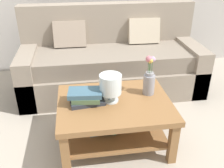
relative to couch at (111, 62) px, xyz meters
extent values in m
plane|color=#ADA393|center=(-0.10, -0.83, -0.36)|extent=(10.00, 10.00, 0.00)
cube|color=gray|center=(0.00, -0.07, -0.18)|extent=(2.25, 0.90, 0.36)
cube|color=gray|center=(0.00, -0.10, 0.10)|extent=(2.01, 0.74, 0.20)
cube|color=gray|center=(0.00, 0.28, 0.35)|extent=(2.25, 0.20, 0.70)
cube|color=gray|center=(-1.03, -0.07, -0.06)|extent=(0.20, 0.90, 0.60)
cube|color=gray|center=(1.03, -0.07, -0.06)|extent=(0.20, 0.90, 0.60)
cube|color=gray|center=(-0.51, 0.14, 0.36)|extent=(0.40, 0.19, 0.34)
cube|color=beige|center=(0.45, 0.14, 0.36)|extent=(0.41, 0.20, 0.34)
cube|color=olive|center=(-0.13, -1.10, 0.06)|extent=(1.01, 0.78, 0.05)
cube|color=olive|center=(-0.58, -1.44, -0.16)|extent=(0.07, 0.07, 0.40)
cube|color=olive|center=(0.32, -1.44, -0.16)|extent=(0.07, 0.07, 0.40)
cube|color=olive|center=(-0.58, -0.77, -0.16)|extent=(0.07, 0.07, 0.40)
cube|color=olive|center=(0.32, -0.77, -0.16)|extent=(0.07, 0.07, 0.40)
cube|color=olive|center=(-0.13, -1.10, -0.22)|extent=(0.89, 0.66, 0.02)
cube|color=#3D6075|center=(-0.25, -1.08, -0.20)|extent=(0.31, 0.24, 0.03)
cube|color=#51704C|center=(-0.25, -1.11, -0.16)|extent=(0.33, 0.27, 0.03)
cube|color=#2D333D|center=(-0.38, -1.08, 0.11)|extent=(0.31, 0.23, 0.04)
cube|color=#51704C|center=(-0.38, -1.10, 0.15)|extent=(0.26, 0.19, 0.04)
cube|color=#3D6075|center=(-0.39, -1.08, 0.19)|extent=(0.31, 0.21, 0.04)
cylinder|color=silver|center=(-0.17, -1.08, 0.09)|extent=(0.14, 0.14, 0.02)
cylinder|color=silver|center=(-0.17, -1.08, 0.14)|extent=(0.04, 0.04, 0.07)
cylinder|color=silver|center=(-0.17, -1.08, 0.26)|extent=(0.20, 0.20, 0.17)
sphere|color=#993833|center=(-0.20, -1.08, 0.22)|extent=(0.05, 0.05, 0.05)
sphere|color=#2D333D|center=(-0.14, -1.06, 0.23)|extent=(0.06, 0.06, 0.06)
cylinder|color=gray|center=(0.21, -1.00, 0.18)|extent=(0.11, 0.11, 0.19)
cylinder|color=gray|center=(0.21, -1.00, 0.29)|extent=(0.08, 0.08, 0.03)
cylinder|color=#426638|center=(0.22, -1.00, 0.36)|extent=(0.01, 0.01, 0.11)
sphere|color=#B28CB7|center=(0.22, -1.00, 0.43)|extent=(0.05, 0.05, 0.05)
cylinder|color=#426638|center=(0.21, -0.97, 0.35)|extent=(0.01, 0.01, 0.08)
sphere|color=gold|center=(0.21, -0.97, 0.40)|extent=(0.05, 0.05, 0.05)
cylinder|color=#426638|center=(0.19, -1.00, 0.36)|extent=(0.01, 0.01, 0.12)
sphere|color=#C66B7A|center=(0.19, -1.00, 0.44)|extent=(0.06, 0.06, 0.06)
cylinder|color=#426638|center=(0.20, -1.02, 0.36)|extent=(0.01, 0.01, 0.11)
sphere|color=gold|center=(0.20, -1.02, 0.43)|extent=(0.04, 0.04, 0.04)
camera|label=1|loc=(-0.44, -3.00, 1.29)|focal=40.61mm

